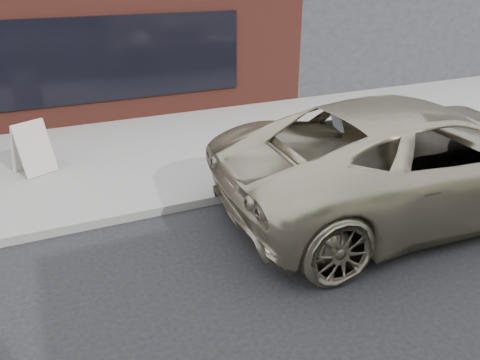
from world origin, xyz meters
name	(u,v)px	position (x,y,z in m)	size (l,w,h in m)	color
near_sidewalk	(148,147)	(0.00, 7.00, 0.07)	(44.00, 6.00, 0.15)	gray
storefront	(25,17)	(-2.00, 13.98, 2.25)	(14.00, 10.07, 4.50)	maroon
motorcycle	(287,170)	(1.58, 3.50, 0.67)	(2.45, 0.87, 1.56)	black
minivan	(417,157)	(3.50, 2.60, 0.93)	(3.07, 6.67, 1.85)	tan
sandwich_sign	(31,147)	(-2.32, 6.42, 0.65)	(0.81, 0.79, 0.99)	beige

